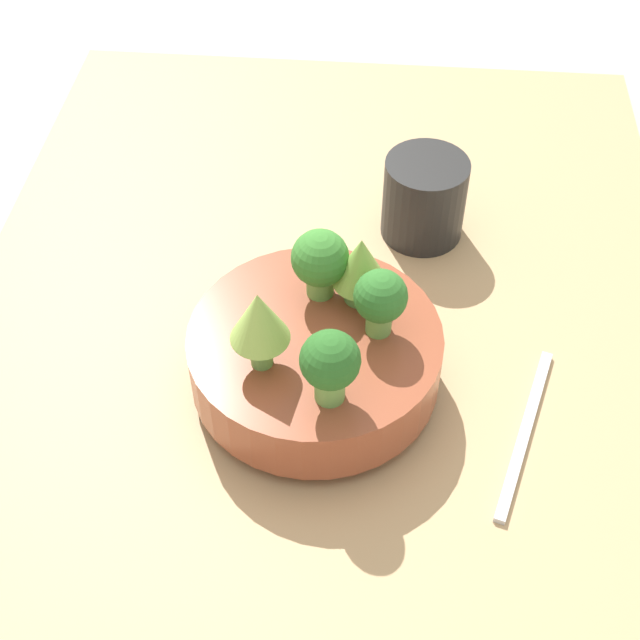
{
  "coord_description": "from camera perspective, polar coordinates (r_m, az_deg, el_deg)",
  "views": [
    {
      "loc": [
        -0.53,
        -0.05,
        0.7
      ],
      "look_at": [
        -0.02,
        -0.0,
        0.13
      ],
      "focal_mm": 50.0,
      "sensor_mm": 36.0,
      "label": 1
    }
  ],
  "objects": [
    {
      "name": "ground_plane",
      "position": [
        0.88,
        -0.19,
        -4.78
      ],
      "size": [
        6.0,
        6.0,
        0.0
      ],
      "primitive_type": "plane",
      "color": "#ADA89E"
    },
    {
      "name": "broccoli_floret_front",
      "position": [
        0.76,
        3.89,
        1.35
      ],
      "size": [
        0.05,
        0.05,
        0.07
      ],
      "color": "#6BA34C",
      "rests_on": "bowl"
    },
    {
      "name": "broccoli_floret_left",
      "position": [
        0.71,
        0.65,
        -2.8
      ],
      "size": [
        0.05,
        0.05,
        0.07
      ],
      "color": "#6BA34C",
      "rests_on": "bowl"
    },
    {
      "name": "table",
      "position": [
        0.86,
        -0.19,
        -4.0
      ],
      "size": [
        1.08,
        0.73,
        0.04
      ],
      "color": "tan",
      "rests_on": "ground_plane"
    },
    {
      "name": "romanesco_piece_near",
      "position": [
        0.79,
        2.62,
        3.55
      ],
      "size": [
        0.05,
        0.05,
        0.07
      ],
      "color": "#609347",
      "rests_on": "bowl"
    },
    {
      "name": "cup",
      "position": [
        0.96,
        6.69,
        7.74
      ],
      "size": [
        0.09,
        0.09,
        0.09
      ],
      "color": "black",
      "rests_on": "table"
    },
    {
      "name": "bowl",
      "position": [
        0.81,
        0.0,
        -2.38
      ],
      "size": [
        0.23,
        0.23,
        0.07
      ],
      "color": "brown",
      "rests_on": "table"
    },
    {
      "name": "fork",
      "position": [
        0.82,
        12.98,
        -6.99
      ],
      "size": [
        0.19,
        0.06,
        0.01
      ],
      "color": "silver",
      "rests_on": "table"
    },
    {
      "name": "romanesco_piece_far",
      "position": [
        0.72,
        -3.93,
        0.03
      ],
      "size": [
        0.05,
        0.05,
        0.08
      ],
      "color": "#6BA34C",
      "rests_on": "bowl"
    },
    {
      "name": "broccoli_floret_right",
      "position": [
        0.79,
        -0.27,
        3.85
      ],
      "size": [
        0.05,
        0.05,
        0.07
      ],
      "color": "#6BA34C",
      "rests_on": "bowl"
    }
  ]
}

